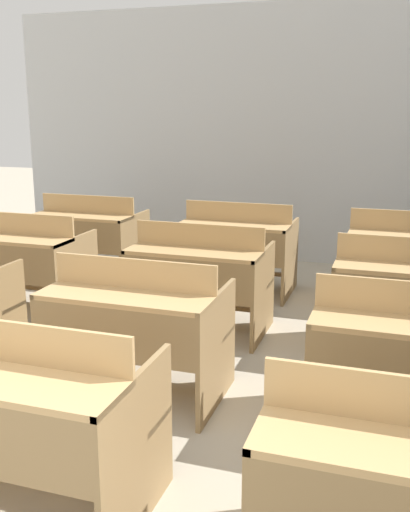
% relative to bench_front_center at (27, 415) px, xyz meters
% --- Properties ---
extents(wall_back, '(6.76, 0.06, 2.92)m').
position_rel_bench_front_center_xyz_m(wall_back, '(0.15, 4.94, 1.00)').
color(wall_back, silver).
rests_on(wall_back, ground_plane).
extents(bench_front_center, '(1.05, 0.72, 0.89)m').
position_rel_bench_front_center_xyz_m(bench_front_center, '(0.00, 0.00, 0.00)').
color(bench_front_center, '#96774D').
rests_on(bench_front_center, ground_plane).
extents(bench_front_right, '(1.05, 0.72, 0.89)m').
position_rel_bench_front_center_xyz_m(bench_front_right, '(1.59, -0.03, 0.00)').
color(bench_front_right, '#93744A').
rests_on(bench_front_right, ground_plane).
extents(bench_second_center, '(1.05, 0.72, 0.89)m').
position_rel_bench_front_center_xyz_m(bench_second_center, '(-0.01, 1.16, 0.00)').
color(bench_second_center, '#96784E').
rests_on(bench_second_center, ground_plane).
extents(bench_third_left, '(1.05, 0.72, 0.89)m').
position_rel_bench_front_center_xyz_m(bench_third_left, '(-1.63, 2.32, 0.00)').
color(bench_third_left, '#95774C').
rests_on(bench_third_left, ground_plane).
extents(bench_third_center, '(1.05, 0.72, 0.89)m').
position_rel_bench_front_center_xyz_m(bench_third_center, '(0.01, 2.34, 0.00)').
color(bench_third_center, olive).
rests_on(bench_third_center, ground_plane).
extents(bench_third_right, '(1.05, 0.72, 0.89)m').
position_rel_bench_front_center_xyz_m(bench_third_right, '(1.60, 2.33, 0.00)').
color(bench_third_right, '#93754B').
rests_on(bench_third_right, ground_plane).
extents(bench_back_left, '(1.05, 0.72, 0.89)m').
position_rel_bench_front_center_xyz_m(bench_back_left, '(-1.61, 3.47, 0.00)').
color(bench_back_left, olive).
rests_on(bench_back_left, ground_plane).
extents(bench_back_center, '(1.05, 0.72, 0.89)m').
position_rel_bench_front_center_xyz_m(bench_back_center, '(0.01, 3.49, 0.00)').
color(bench_back_center, '#94754B').
rests_on(bench_back_center, ground_plane).
extents(bench_back_right, '(1.05, 0.72, 0.89)m').
position_rel_bench_front_center_xyz_m(bench_back_right, '(1.59, 3.50, 0.00)').
color(bench_back_right, '#95774D').
rests_on(bench_back_right, ground_plane).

